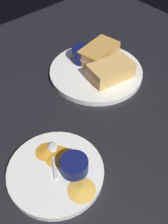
# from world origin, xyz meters

# --- Properties ---
(ground_plane) EXTENTS (1.10, 1.10, 0.03)m
(ground_plane) POSITION_xyz_m (0.00, 0.00, -0.01)
(ground_plane) COLOR black
(plate_sandwich_main) EXTENTS (0.29, 0.29, 0.02)m
(plate_sandwich_main) POSITION_xyz_m (-0.06, -0.08, 0.01)
(plate_sandwich_main) COLOR white
(plate_sandwich_main) RESTS_ON ground_plane
(sandwich_half_near) EXTENTS (0.14, 0.10, 0.05)m
(sandwich_half_near) POSITION_xyz_m (-0.07, -0.03, 0.04)
(sandwich_half_near) COLOR tan
(sandwich_half_near) RESTS_ON plate_sandwich_main
(sandwich_half_far) EXTENTS (0.14, 0.10, 0.05)m
(sandwich_half_far) POSITION_xyz_m (-0.10, -0.12, 0.04)
(sandwich_half_far) COLOR #C68C42
(sandwich_half_far) RESTS_ON plate_sandwich_main
(ramekin_dark_sauce) EXTENTS (0.07, 0.07, 0.04)m
(ramekin_dark_sauce) POSITION_xyz_m (-0.06, -0.15, 0.04)
(ramekin_dark_sauce) COLOR #0C144C
(ramekin_dark_sauce) RESTS_ON plate_sandwich_main
(spoon_by_dark_ramekin) EXTENTS (0.03, 0.10, 0.01)m
(spoon_by_dark_ramekin) POSITION_xyz_m (-0.06, -0.09, 0.02)
(spoon_by_dark_ramekin) COLOR silver
(spoon_by_dark_ramekin) RESTS_ON plate_sandwich_main
(plate_chips_companion) EXTENTS (0.22, 0.22, 0.02)m
(plate_chips_companion) POSITION_xyz_m (0.25, 0.12, 0.01)
(plate_chips_companion) COLOR white
(plate_chips_companion) RESTS_ON ground_plane
(ramekin_light_gravy) EXTENTS (0.06, 0.06, 0.03)m
(ramekin_light_gravy) POSITION_xyz_m (0.22, 0.15, 0.03)
(ramekin_light_gravy) COLOR #0C144C
(ramekin_light_gravy) RESTS_ON plate_chips_companion
(spoon_by_gravy_ramekin) EXTENTS (0.06, 0.09, 0.01)m
(spoon_by_gravy_ramekin) POSITION_xyz_m (0.23, 0.08, 0.02)
(spoon_by_gravy_ramekin) COLOR silver
(spoon_by_gravy_ramekin) RESTS_ON plate_chips_companion
(plantain_chip_scatter) EXTENTS (0.10, 0.20, 0.01)m
(plantain_chip_scatter) POSITION_xyz_m (0.24, 0.12, 0.02)
(plantain_chip_scatter) COLOR gold
(plantain_chip_scatter) RESTS_ON plate_chips_companion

